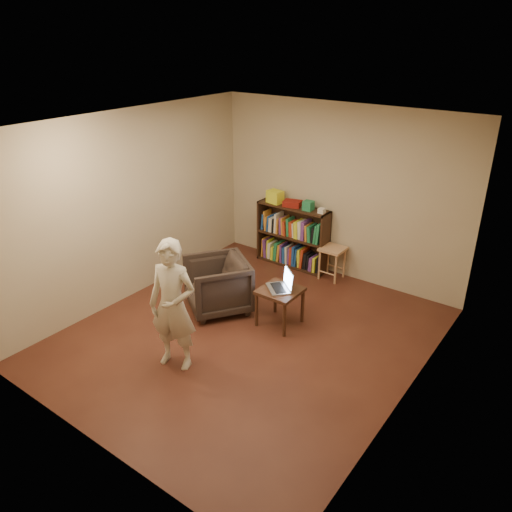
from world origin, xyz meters
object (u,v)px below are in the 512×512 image
Objects in this scene: side_table at (280,295)px; laptop at (282,284)px; armchair at (218,285)px; bookshelf at (293,239)px; person at (173,305)px; stool at (333,254)px.

side_table is 1.15× the size of laptop.
laptop reaches higher than armchair.
person is (0.36, -3.02, 0.33)m from bookshelf.
laptop reaches higher than stool.
laptop is (0.90, 0.21, 0.20)m from armchair.
laptop is at bearing -86.52° from stool.
bookshelf is 1.80m from laptop.
side_table is at bearing -86.93° from stool.
bookshelf is 1.49× the size of armchair.
stool is at bearing 66.06° from person.
armchair is 1.83× the size of laptop.
stool is 1.00× the size of side_table.
person is (0.41, -1.22, 0.40)m from armchair.
bookshelf is 3.06m from person.
laptop is at bearing 74.09° from side_table.
person is at bearing -97.61° from stool.
armchair is 1.60× the size of side_table.
bookshelf is at bearing 123.01° from armchair.
person is at bearing -68.88° from laptop.
person reaches higher than stool.
armchair is at bearing -126.75° from laptop.
bookshelf is at bearing 175.12° from stool.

